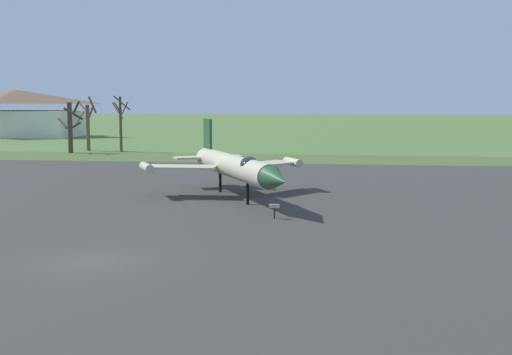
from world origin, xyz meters
The scene contains 9 objects.
ground_plane centered at (0.00, 0.00, 0.00)m, with size 600.00×600.00×0.00m, color #4C6B33.
asphalt_apron centered at (0.00, 16.12, 0.03)m, with size 109.88×53.75×0.05m, color #383533.
grass_verge_strip centered at (0.00, 49.00, 0.03)m, with size 169.88×12.00×0.06m, color #455A2B.
jet_fighter_front_right centered at (3.19, 17.88, 2.35)m, with size 12.13×16.22×5.48m.
info_placard_front_right centered at (6.70, 10.73, 0.61)m, with size 0.62×0.27×0.94m.
bare_tree_far_left centered at (-24.68, 53.57, 3.72)m, with size 3.53×3.41×6.91m.
bare_tree_left_of_center centered at (-24.14, 58.07, 3.82)m, with size 2.49×2.51×7.62m.
bare_tree_center centered at (-18.93, 56.81, 4.23)m, with size 2.53×2.77×7.65m.
visitor_building centered at (-51.85, 89.85, 4.47)m, with size 25.00×13.43×9.12m.
Camera 1 is at (10.27, -25.02, 6.89)m, focal length 43.77 mm.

